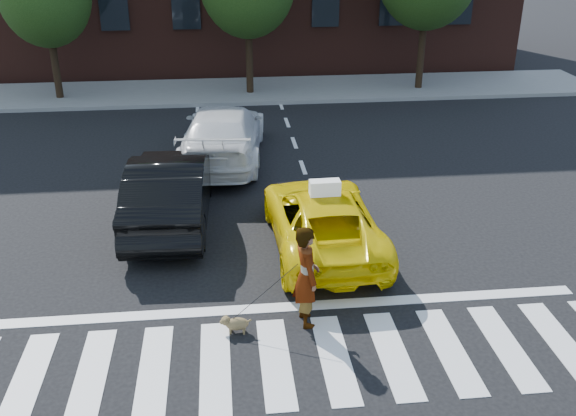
{
  "coord_description": "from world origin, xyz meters",
  "views": [
    {
      "loc": [
        -0.72,
        -8.58,
        6.85
      ],
      "look_at": [
        0.61,
        3.69,
        1.1
      ],
      "focal_mm": 40.0,
      "sensor_mm": 36.0,
      "label": 1
    }
  ],
  "objects_px": {
    "taxi": "(322,219)",
    "dog": "(235,323)",
    "black_sedan": "(170,189)",
    "white_suv": "(223,134)",
    "woman": "(306,276)"
  },
  "relations": [
    {
      "from": "taxi",
      "to": "woman",
      "type": "distance_m",
      "value": 2.96
    },
    {
      "from": "taxi",
      "to": "woman",
      "type": "bearing_deg",
      "value": 73.7
    },
    {
      "from": "taxi",
      "to": "white_suv",
      "type": "height_order",
      "value": "white_suv"
    },
    {
      "from": "taxi",
      "to": "dog",
      "type": "bearing_deg",
      "value": 54.44
    },
    {
      "from": "taxi",
      "to": "woman",
      "type": "xyz_separation_m",
      "value": [
        -0.75,
        -2.85,
        0.29
      ]
    },
    {
      "from": "black_sedan",
      "to": "woman",
      "type": "distance_m",
      "value": 5.25
    },
    {
      "from": "taxi",
      "to": "woman",
      "type": "relative_size",
      "value": 2.51
    },
    {
      "from": "white_suv",
      "to": "woman",
      "type": "relative_size",
      "value": 2.93
    },
    {
      "from": "taxi",
      "to": "dog",
      "type": "distance_m",
      "value": 3.7
    },
    {
      "from": "white_suv",
      "to": "dog",
      "type": "bearing_deg",
      "value": 96.39
    },
    {
      "from": "taxi",
      "to": "black_sedan",
      "type": "xyz_separation_m",
      "value": [
        -3.4,
        1.67,
        0.16
      ]
    },
    {
      "from": "black_sedan",
      "to": "white_suv",
      "type": "xyz_separation_m",
      "value": [
        1.31,
        4.08,
        -0.01
      ]
    },
    {
      "from": "black_sedan",
      "to": "dog",
      "type": "xyz_separation_m",
      "value": [
        1.36,
        -4.71,
        -0.65
      ]
    },
    {
      "from": "white_suv",
      "to": "woman",
      "type": "xyz_separation_m",
      "value": [
        1.34,
        -8.61,
        0.15
      ]
    },
    {
      "from": "black_sedan",
      "to": "white_suv",
      "type": "height_order",
      "value": "black_sedan"
    }
  ]
}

